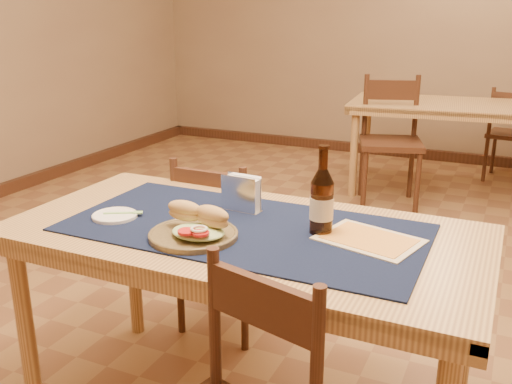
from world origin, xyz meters
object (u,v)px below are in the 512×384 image
at_px(main_table, 244,251).
at_px(back_table, 456,114).
at_px(beer_bottle, 322,201).
at_px(napkin_holder, 241,194).
at_px(chair_main_far, 225,242).
at_px(sandwich_plate, 196,229).

bearing_deg(main_table, back_table, 83.73).
distance_m(beer_bottle, napkin_holder, 0.34).
distance_m(back_table, napkin_holder, 3.06).
relative_size(chair_main_far, beer_bottle, 2.90).
bearing_deg(back_table, chair_main_far, -104.87).
bearing_deg(beer_bottle, back_table, 88.22).
height_order(beer_bottle, napkin_holder, beer_bottle).
xyz_separation_m(sandwich_plate, beer_bottle, (0.35, 0.21, 0.08)).
bearing_deg(napkin_holder, back_table, 81.96).
relative_size(beer_bottle, napkin_holder, 1.89).
bearing_deg(beer_bottle, main_table, -166.56).
bearing_deg(sandwich_plate, back_table, 82.38).
bearing_deg(chair_main_far, napkin_holder, -54.07).
relative_size(back_table, beer_bottle, 5.91).
bearing_deg(napkin_holder, main_table, -61.35).
height_order(main_table, back_table, same).
height_order(chair_main_far, beer_bottle, beer_bottle).
bearing_deg(sandwich_plate, chair_main_far, 110.88).
distance_m(chair_main_far, napkin_holder, 0.60).
bearing_deg(main_table, napkin_holder, 118.65).
height_order(main_table, chair_main_far, chair_main_far).
xyz_separation_m(sandwich_plate, napkin_holder, (0.02, 0.30, 0.03)).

